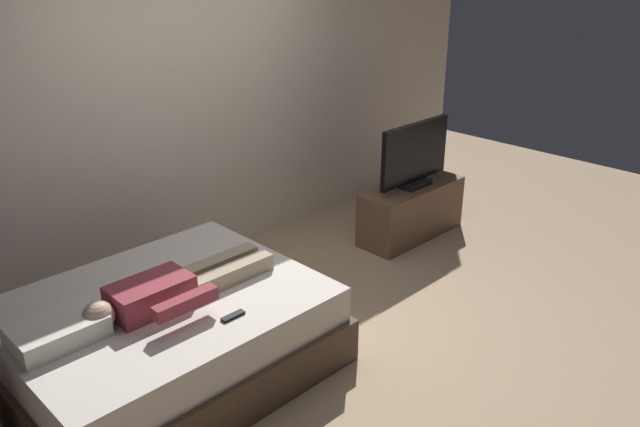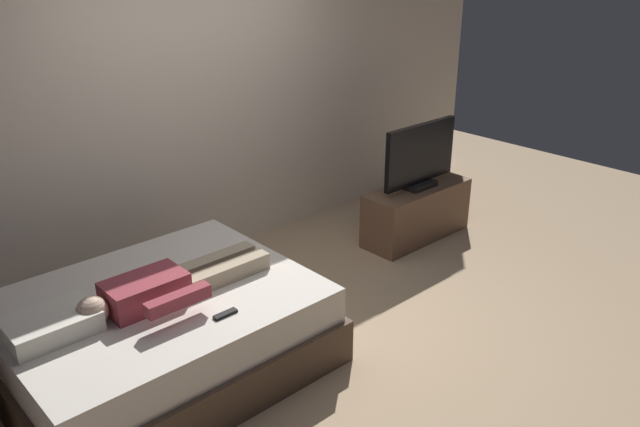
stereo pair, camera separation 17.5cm
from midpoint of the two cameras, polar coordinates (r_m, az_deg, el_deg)
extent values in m
plane|color=tan|center=(4.69, -1.07, -9.81)|extent=(10.00, 10.00, 0.00)
cube|color=beige|center=(5.54, -9.64, 10.79)|extent=(6.40, 0.10, 2.80)
cube|color=brown|center=(4.28, -14.74, -11.82)|extent=(1.92, 1.56, 0.30)
cube|color=silver|center=(4.14, -15.12, -8.74)|extent=(1.84, 1.48, 0.24)
cube|color=silver|center=(3.84, -23.71, -9.60)|extent=(0.48, 0.34, 0.12)
cube|color=#993842|center=(3.94, -16.16, -7.04)|extent=(0.48, 0.28, 0.18)
sphere|color=beige|center=(3.82, -20.48, -8.63)|extent=(0.18, 0.18, 0.18)
cube|color=tan|center=(4.14, -9.06, -5.39)|extent=(0.60, 0.11, 0.11)
cube|color=tan|center=(4.25, -10.34, -4.64)|extent=(0.60, 0.11, 0.11)
cube|color=#993842|center=(3.73, -13.28, -7.82)|extent=(0.40, 0.08, 0.08)
cube|color=black|center=(3.79, -9.13, -9.06)|extent=(0.15, 0.04, 0.02)
cube|color=brown|center=(5.97, 7.35, 0.24)|extent=(1.10, 0.40, 0.50)
cube|color=black|center=(5.87, 7.49, 2.71)|extent=(0.32, 0.20, 0.05)
cube|color=black|center=(5.78, 7.64, 5.46)|extent=(0.88, 0.05, 0.54)
camera|label=1|loc=(0.09, -91.06, -0.45)|focal=35.72mm
camera|label=2|loc=(0.09, 88.94, 0.45)|focal=35.72mm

